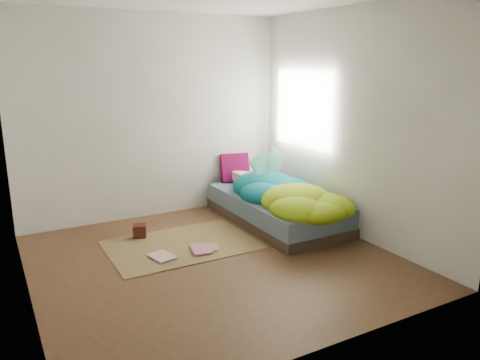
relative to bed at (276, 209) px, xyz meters
name	(u,v)px	position (x,y,z in m)	size (l,w,h in m)	color
ground	(215,260)	(-1.22, -0.72, -0.17)	(3.50, 3.50, 0.00)	#43321A
room_walls	(214,101)	(-1.21, -0.71, 1.46)	(3.54, 3.54, 2.62)	beige
bed	(276,209)	(0.00, 0.00, 0.00)	(1.00, 2.00, 0.34)	#3B2A20
duvet	(286,187)	(0.00, -0.22, 0.34)	(0.96, 1.84, 0.34)	#065667
rug	(181,245)	(-1.37, -0.17, -0.16)	(1.60, 1.10, 0.01)	brown
pillow_floral	(256,176)	(0.17, 0.78, 0.24)	(0.63, 0.39, 0.14)	beige
pillow_magenta	(235,168)	(-0.10, 0.92, 0.37)	(0.40, 0.12, 0.40)	#540531
open_book	(268,155)	(0.03, 0.25, 0.66)	(0.47, 0.10, 0.29)	green
wooden_box	(140,231)	(-1.70, 0.29, -0.08)	(0.14, 0.14, 0.14)	#36170C
floor_book_a	(154,259)	(-1.78, -0.44, -0.15)	(0.20, 0.28, 0.02)	beige
floor_book_b	(192,251)	(-1.36, -0.43, -0.14)	(0.21, 0.28, 0.03)	pink
floor_book_c	(205,251)	(-1.23, -0.50, -0.15)	(0.20, 0.28, 0.02)	tan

